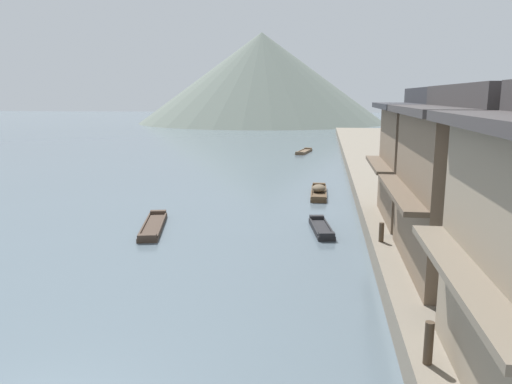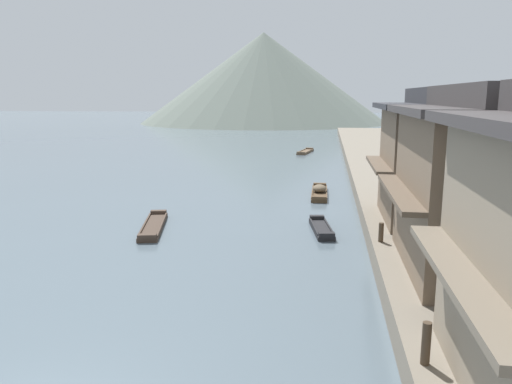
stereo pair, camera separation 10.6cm
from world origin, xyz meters
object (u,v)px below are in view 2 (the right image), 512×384
object	(u,v)px
house_waterfront_tall	(452,157)
mooring_post_dock_near	(426,343)
house_waterfront_second	(495,183)
mooring_post_dock_mid	(381,232)
boat_moored_second	(305,152)
boat_moored_third	(321,229)
boat_moored_nearest	(319,192)
boat_moored_far	(153,226)

from	to	relation	value
house_waterfront_tall	mooring_post_dock_near	size ratio (longest dim) A/B	7.20
house_waterfront_second	mooring_post_dock_mid	bearing A→B (deg)	138.48
boat_moored_second	boat_moored_third	xyz separation A→B (m)	(2.36, -34.74, 0.02)
boat_moored_third	house_waterfront_second	xyz separation A→B (m)	(5.62, -7.35, 3.77)
boat_moored_nearest	boat_moored_far	xyz separation A→B (m)	(-8.29, -9.90, -0.12)
house_waterfront_second	house_waterfront_tall	bearing A→B (deg)	87.93
house_waterfront_second	boat_moored_third	bearing A→B (deg)	127.37
mooring_post_dock_near	house_waterfront_tall	bearing A→B (deg)	75.42
house_waterfront_tall	boat_moored_third	bearing A→B (deg)	174.79
boat_moored_third	mooring_post_dock_near	world-z (taller)	mooring_post_dock_near
boat_moored_second	boat_moored_third	distance (m)	34.83
mooring_post_dock_near	boat_moored_far	bearing A→B (deg)	129.87
boat_moored_second	house_waterfront_second	xyz separation A→B (m)	(7.98, -42.10, 3.78)
boat_moored_third	house_waterfront_tall	bearing A→B (deg)	-5.21
boat_moored_third	house_waterfront_second	world-z (taller)	house_waterfront_second
boat_moored_third	mooring_post_dock_mid	xyz separation A→B (m)	(2.41, -4.51, 1.16)
boat_moored_second	house_waterfront_second	world-z (taller)	house_waterfront_second
mooring_post_dock_mid	boat_moored_third	bearing A→B (deg)	118.09
boat_moored_third	mooring_post_dock_near	xyz separation A→B (m)	(2.41, -13.81, 1.26)
mooring_post_dock_mid	boat_moored_second	bearing A→B (deg)	96.93
boat_moored_third	boat_moored_far	world-z (taller)	boat_moored_third
boat_moored_nearest	house_waterfront_second	world-z (taller)	house_waterfront_second
mooring_post_dock_near	house_waterfront_second	bearing A→B (deg)	63.58
mooring_post_dock_near	mooring_post_dock_mid	xyz separation A→B (m)	(0.00, 9.29, -0.10)
boat_moored_second	house_waterfront_second	bearing A→B (deg)	-79.27
boat_moored_second	mooring_post_dock_near	distance (m)	48.80
boat_moored_nearest	boat_moored_second	distance (m)	25.63
boat_moored_far	mooring_post_dock_mid	size ratio (longest dim) A/B	6.73
mooring_post_dock_near	boat_moored_second	bearing A→B (deg)	95.61
boat_moored_second	boat_moored_nearest	bearing A→B (deg)	-85.28
boat_moored_nearest	mooring_post_dock_near	bearing A→B (deg)	-83.40
boat_moored_third	mooring_post_dock_mid	distance (m)	5.25
boat_moored_third	house_waterfront_tall	distance (m)	6.99
boat_moored_far	house_waterfront_tall	size ratio (longest dim) A/B	0.75
boat_moored_nearest	house_waterfront_second	size ratio (longest dim) A/B	0.70
boat_moored_third	house_waterfront_tall	world-z (taller)	house_waterfront_tall
house_waterfront_second	mooring_post_dock_near	bearing A→B (deg)	-116.42
boat_moored_far	house_waterfront_second	world-z (taller)	house_waterfront_second
mooring_post_dock_near	mooring_post_dock_mid	size ratio (longest dim) A/B	1.25
house_waterfront_second	house_waterfront_tall	world-z (taller)	same
boat_moored_nearest	boat_moored_third	distance (m)	9.21
boat_moored_far	mooring_post_dock_near	bearing A→B (deg)	-50.13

